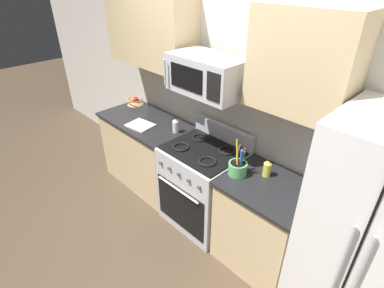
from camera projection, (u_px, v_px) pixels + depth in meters
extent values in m
plane|color=#473828|center=(153.00, 253.00, 3.03)|extent=(16.00, 16.00, 0.00)
cube|color=beige|center=(231.00, 104.00, 3.04)|extent=(8.00, 0.10, 2.60)
cube|color=tan|center=(148.00, 153.00, 3.84)|extent=(1.15, 0.62, 0.88)
cube|color=black|center=(145.00, 121.00, 3.61)|extent=(1.19, 0.66, 0.03)
cube|color=#B2B5BA|center=(203.00, 186.00, 3.23)|extent=(0.76, 0.66, 0.91)
cube|color=black|center=(180.00, 208.00, 3.08)|extent=(0.67, 0.01, 0.51)
cylinder|color=#B2B5BA|center=(178.00, 189.00, 2.93)|extent=(0.57, 0.02, 0.02)
cube|color=black|center=(203.00, 150.00, 2.99)|extent=(0.73, 0.59, 0.02)
cube|color=#B2B5BA|center=(223.00, 133.00, 3.13)|extent=(0.76, 0.06, 0.18)
torus|color=black|center=(181.00, 147.00, 3.02)|extent=(0.17, 0.17, 0.02)
torus|color=black|center=(207.00, 161.00, 2.79)|extent=(0.17, 0.17, 0.02)
torus|color=black|center=(200.00, 138.00, 3.18)|extent=(0.17, 0.17, 0.02)
torus|color=black|center=(226.00, 151.00, 2.96)|extent=(0.17, 0.17, 0.02)
cylinder|color=#4C4C51|center=(160.00, 163.00, 3.02)|extent=(0.04, 0.02, 0.04)
cylinder|color=#4C4C51|center=(169.00, 168.00, 2.94)|extent=(0.04, 0.02, 0.04)
cylinder|color=#4C4C51|center=(179.00, 174.00, 2.86)|extent=(0.04, 0.02, 0.04)
cylinder|color=#4C4C51|center=(188.00, 181.00, 2.77)|extent=(0.04, 0.02, 0.04)
cylinder|color=#4C4C51|center=(199.00, 187.00, 2.69)|extent=(0.04, 0.02, 0.04)
cube|color=tan|center=(263.00, 226.00, 2.76)|extent=(0.73, 0.62, 0.88)
cube|color=black|center=(269.00, 187.00, 2.53)|extent=(0.77, 0.66, 0.03)
cube|color=silver|center=(369.00, 242.00, 2.03)|extent=(0.80, 0.73, 1.78)
cube|color=black|center=(347.00, 276.00, 1.81)|extent=(0.01, 0.01, 1.69)
cylinder|color=#B2B5BA|center=(339.00, 268.00, 1.80)|extent=(0.02, 0.02, 0.71)
cylinder|color=#B2B5BA|center=(356.00, 279.00, 1.74)|extent=(0.02, 0.02, 0.71)
cube|color=#B2B5BA|center=(208.00, 75.00, 2.62)|extent=(0.69, 0.40, 0.33)
cube|color=black|center=(186.00, 78.00, 2.54)|extent=(0.38, 0.01, 0.21)
cube|color=black|center=(213.00, 87.00, 2.35)|extent=(0.14, 0.01, 0.23)
cylinder|color=#B2B5BA|center=(165.00, 72.00, 2.68)|extent=(0.02, 0.02, 0.23)
cube|color=tan|center=(150.00, 30.00, 3.20)|extent=(1.18, 0.34, 0.75)
cube|color=tan|center=(303.00, 63.00, 2.11)|extent=(0.76, 0.34, 0.75)
cylinder|color=#59AD66|center=(238.00, 168.00, 2.64)|extent=(0.17, 0.17, 0.12)
cylinder|color=black|center=(238.00, 168.00, 2.63)|extent=(0.14, 0.14, 0.10)
cylinder|color=olive|center=(236.00, 157.00, 2.62)|extent=(0.04, 0.06, 0.25)
cylinder|color=yellow|center=(237.00, 157.00, 2.57)|extent=(0.07, 0.04, 0.32)
cylinder|color=red|center=(240.00, 159.00, 2.61)|extent=(0.09, 0.01, 0.24)
cylinder|color=blue|center=(241.00, 161.00, 2.59)|extent=(0.03, 0.05, 0.24)
cylinder|color=black|center=(237.00, 158.00, 2.60)|extent=(0.04, 0.08, 0.25)
cylinder|color=green|center=(243.00, 161.00, 2.60)|extent=(0.06, 0.05, 0.22)
cone|color=tan|center=(135.00, 102.00, 3.99)|extent=(0.21, 0.21, 0.07)
torus|color=tan|center=(135.00, 99.00, 3.97)|extent=(0.22, 0.22, 0.01)
sphere|color=red|center=(135.00, 100.00, 3.97)|extent=(0.08, 0.08, 0.08)
sphere|color=orange|center=(133.00, 100.00, 3.97)|extent=(0.07, 0.07, 0.07)
sphere|color=red|center=(132.00, 101.00, 4.01)|extent=(0.07, 0.07, 0.07)
cube|color=silver|center=(140.00, 125.00, 3.46)|extent=(0.32, 0.28, 0.02)
cylinder|color=gold|center=(267.00, 170.00, 2.61)|extent=(0.07, 0.07, 0.13)
cone|color=gold|center=(268.00, 162.00, 2.57)|extent=(0.06, 0.06, 0.04)
cylinder|color=black|center=(269.00, 159.00, 2.56)|extent=(0.03, 0.03, 0.01)
cylinder|color=silver|center=(176.00, 127.00, 3.30)|extent=(0.07, 0.07, 0.13)
cone|color=silver|center=(175.00, 120.00, 3.26)|extent=(0.06, 0.06, 0.04)
cylinder|color=black|center=(175.00, 118.00, 3.25)|extent=(0.03, 0.03, 0.01)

